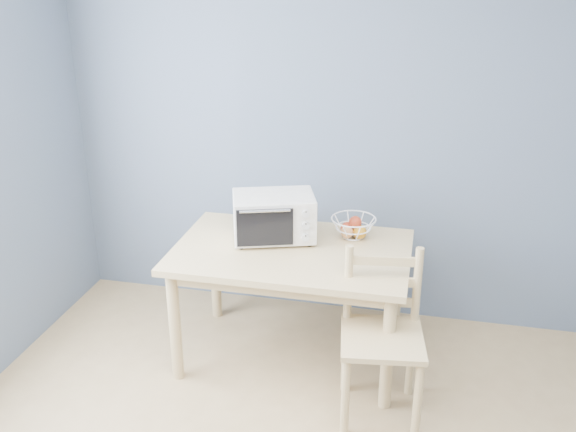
% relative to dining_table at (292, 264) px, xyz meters
% --- Properties ---
extents(room, '(4.01, 4.51, 2.61)m').
position_rel_dining_table_xyz_m(room, '(0.31, -1.57, 0.65)').
color(room, tan).
rests_on(room, ground).
extents(dining_table, '(1.40, 0.90, 0.75)m').
position_rel_dining_table_xyz_m(dining_table, '(0.00, 0.00, 0.00)').
color(dining_table, '#DBBF83').
rests_on(dining_table, ground).
extents(toaster_oven, '(0.57, 0.48, 0.29)m').
position_rel_dining_table_xyz_m(toaster_oven, '(-0.15, 0.11, 0.25)').
color(toaster_oven, white).
rests_on(toaster_oven, dining_table).
extents(fruit_basket, '(0.36, 0.36, 0.14)m').
position_rel_dining_table_xyz_m(fruit_basket, '(0.33, 0.24, 0.17)').
color(fruit_basket, white).
rests_on(fruit_basket, dining_table).
extents(dining_chair, '(0.49, 0.49, 0.93)m').
position_rel_dining_table_xyz_m(dining_chair, '(0.58, -0.39, -0.19)').
color(dining_chair, '#DBBF83').
rests_on(dining_chair, ground).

